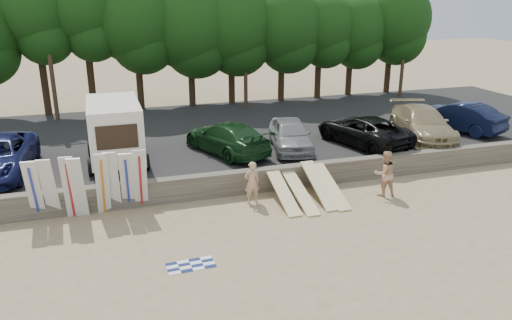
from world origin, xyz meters
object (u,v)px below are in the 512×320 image
at_px(car_4, 422,123).
at_px(car_3, 363,130).
at_px(car_1, 227,138).
at_px(car_2, 290,134).
at_px(beachgoer_b, 385,173).
at_px(cooler, 295,189).
at_px(beachgoer_a, 252,182).
at_px(box_trailer, 115,129).
at_px(car_5, 459,116).

bearing_deg(car_4, car_3, -164.68).
bearing_deg(car_1, car_2, 151.63).
relative_size(beachgoer_b, cooler, 5.11).
height_order(car_4, beachgoer_b, car_4).
height_order(car_2, beachgoer_a, car_2).
bearing_deg(box_trailer, beachgoer_b, -28.32).
height_order(car_1, beachgoer_a, car_1).
height_order(box_trailer, car_1, box_trailer).
xyz_separation_m(car_1, car_5, (13.41, 0.06, 0.06)).
bearing_deg(cooler, beachgoer_b, -20.65).
bearing_deg(car_2, beachgoer_a, -116.04).
bearing_deg(box_trailer, car_1, -1.11).
bearing_deg(car_5, car_4, -7.25).
distance_m(car_1, car_5, 13.41).
height_order(beachgoer_b, cooler, beachgoer_b).
height_order(car_2, car_3, car_2).
relative_size(beachgoer_a, cooler, 4.63).
xyz_separation_m(car_5, cooler, (-11.45, -4.16, -1.35)).
relative_size(box_trailer, car_5, 0.91).
height_order(car_1, car_2, car_2).
bearing_deg(cooler, car_3, 35.83).
xyz_separation_m(car_4, car_5, (2.92, 0.75, -0.01)).
bearing_deg(beachgoer_b, car_5, -141.03).
relative_size(beachgoer_a, beachgoer_b, 0.91).
distance_m(car_4, beachgoer_a, 11.35).
bearing_deg(car_5, car_3, -14.86).
xyz_separation_m(box_trailer, beachgoer_a, (5.00, -4.69, -1.40)).
bearing_deg(box_trailer, cooler, -30.78).
height_order(car_3, beachgoer_b, car_3).
relative_size(car_3, car_4, 0.95).
height_order(car_3, cooler, car_3).
height_order(car_1, car_5, car_5).
distance_m(car_3, beachgoer_b, 5.09).
relative_size(car_1, car_3, 0.97).
relative_size(car_3, beachgoer_a, 3.03).
xyz_separation_m(car_3, car_4, (3.50, 0.02, 0.08)).
distance_m(beachgoer_a, cooler, 2.28).
xyz_separation_m(car_2, cooler, (-1.17, -3.68, -1.30)).
height_order(beachgoer_a, beachgoer_b, beachgoer_b).
distance_m(car_5, beachgoer_b, 9.79).
xyz_separation_m(box_trailer, car_3, (12.12, -0.78, -0.84)).
bearing_deg(car_1, box_trailer, -21.54).
xyz_separation_m(car_3, beachgoer_a, (-7.12, -3.91, -0.56)).
distance_m(beachgoer_b, cooler, 3.78).
xyz_separation_m(car_1, car_3, (6.98, -0.71, -0.01)).
height_order(car_5, cooler, car_5).
height_order(beachgoer_a, cooler, beachgoer_a).
distance_m(car_2, beachgoer_b, 5.59).
relative_size(box_trailer, car_4, 0.80).
bearing_deg(car_2, car_5, 14.44).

